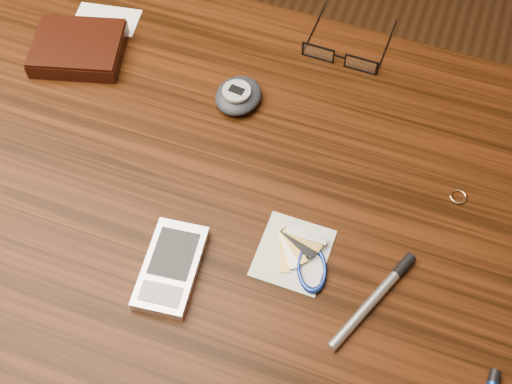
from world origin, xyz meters
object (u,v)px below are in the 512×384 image
wallet_and_card (79,48)px  pda_phone (171,267)px  desk (218,245)px  eyeglasses (341,56)px  silver_pen (379,293)px  pedometer (238,95)px  notepad_keys (303,259)px

wallet_and_card → pda_phone: wallet_and_card is taller
desk → pda_phone: (-0.01, -0.09, 0.11)m
eyeglasses → silver_pen: bearing=-66.9°
wallet_and_card → eyeglasses: wallet_and_card is taller
pda_phone → silver_pen: (0.23, 0.05, -0.00)m
eyeglasses → pda_phone: size_ratio=0.97×
pda_phone → eyeglasses: bearing=76.4°
desk → pda_phone: pda_phone is taller
wallet_and_card → pda_phone: bearing=-45.6°
desk → silver_pen: silver_pen is taller
pedometer → silver_pen: (0.24, -0.20, -0.01)m
pedometer → silver_pen: 0.32m
desk → silver_pen: 0.24m
wallet_and_card → silver_pen: wallet_and_card is taller
pedometer → notepad_keys: (0.15, -0.19, -0.01)m
desk → silver_pen: bearing=-11.5°
wallet_and_card → pedometer: pedometer is taller
eyeglasses → pedometer: size_ratio=1.53×
eyeglasses → pedometer: pedometer is taller
desk → pda_phone: 0.15m
pedometer → notepad_keys: pedometer is taller
wallet_and_card → notepad_keys: size_ratio=1.78×
eyeglasses → pedometer: bearing=-132.7°
pda_phone → notepad_keys: (0.13, 0.06, -0.00)m
desk → eyeglasses: size_ratio=8.81×
eyeglasses → silver_pen: eyeglasses is taller
pda_phone → silver_pen: bearing=12.6°
pedometer → notepad_keys: bearing=-51.8°
pedometer → notepad_keys: 0.25m
desk → pda_phone: size_ratio=8.55×
wallet_and_card → notepad_keys: 0.44m
pda_phone → notepad_keys: bearing=24.9°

